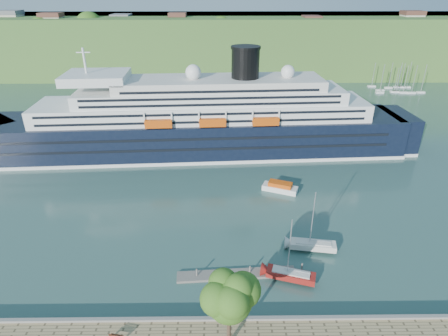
% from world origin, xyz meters
% --- Properties ---
extents(ground, '(400.00, 400.00, 0.00)m').
position_xyz_m(ground, '(0.00, 0.00, 0.00)').
color(ground, '#325952').
rests_on(ground, ground).
extents(far_hillside, '(400.00, 50.00, 24.00)m').
position_xyz_m(far_hillside, '(0.00, 145.00, 12.00)').
color(far_hillside, '#366227').
rests_on(far_hillside, ground).
extents(quay_coping, '(220.00, 0.50, 0.30)m').
position_xyz_m(quay_coping, '(0.00, -0.20, 1.15)').
color(quay_coping, slate).
rests_on(quay_coping, promenade).
extents(cruise_ship, '(109.04, 21.85, 24.33)m').
position_xyz_m(cruise_ship, '(-8.46, 50.93, 12.16)').
color(cruise_ship, black).
rests_on(cruise_ship, ground).
extents(park_bench, '(1.69, 0.99, 1.02)m').
position_xyz_m(park_bench, '(-14.12, -2.75, 1.51)').
color(park_bench, '#4E2616').
rests_on(park_bench, promenade).
extents(promenade_tree, '(6.32, 6.32, 10.47)m').
position_xyz_m(promenade_tree, '(-1.85, -3.49, 6.23)').
color(promenade_tree, '#2F5516').
rests_on(promenade_tree, promenade).
extents(floating_pontoon, '(16.48, 3.11, 0.36)m').
position_xyz_m(floating_pontoon, '(-0.50, 8.27, 0.18)').
color(floating_pontoon, gray).
rests_on(floating_pontoon, ground).
extents(sailboat_red, '(7.45, 4.05, 9.28)m').
position_xyz_m(sailboat_red, '(6.74, 7.21, 4.64)').
color(sailboat_red, maroon).
rests_on(sailboat_red, ground).
extents(sailboat_white_far, '(7.68, 3.22, 9.61)m').
position_xyz_m(sailboat_white_far, '(11.14, 13.53, 4.81)').
color(sailboat_white_far, silver).
rests_on(sailboat_white_far, ground).
extents(tender_launch, '(7.12, 4.72, 1.87)m').
position_xyz_m(tender_launch, '(8.87, 31.65, 0.93)').
color(tender_launch, '#C9490B').
rests_on(tender_launch, ground).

